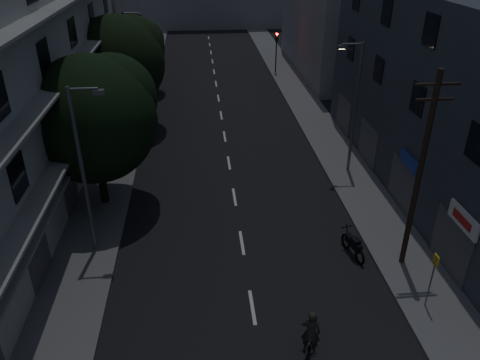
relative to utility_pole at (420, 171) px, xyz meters
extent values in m
plane|color=black|center=(-7.22, 16.32, -4.87)|extent=(160.00, 160.00, 0.00)
cube|color=#565659|center=(-14.72, 16.32, -4.79)|extent=(3.00, 90.00, 0.15)
cube|color=#565659|center=(0.28, 16.32, -4.79)|extent=(3.00, 90.00, 0.15)
cube|color=beige|center=(-7.22, -2.18, -4.86)|extent=(0.15, 2.00, 0.01)
cube|color=beige|center=(-7.22, 2.32, -4.86)|extent=(0.15, 2.00, 0.01)
cube|color=beige|center=(-7.22, 6.82, -4.86)|extent=(0.15, 2.00, 0.01)
cube|color=beige|center=(-7.22, 11.32, -4.86)|extent=(0.15, 2.00, 0.01)
cube|color=beige|center=(-7.22, 15.82, -4.86)|extent=(0.15, 2.00, 0.01)
cube|color=beige|center=(-7.22, 20.32, -4.86)|extent=(0.15, 2.00, 0.01)
cube|color=beige|center=(-7.22, 24.82, -4.86)|extent=(0.15, 2.00, 0.01)
cube|color=beige|center=(-7.22, 29.32, -4.86)|extent=(0.15, 2.00, 0.01)
cube|color=beige|center=(-7.22, 33.82, -4.86)|extent=(0.15, 2.00, 0.01)
cube|color=beige|center=(-7.22, 38.32, -4.86)|extent=(0.15, 2.00, 0.01)
cube|color=beige|center=(-7.22, 42.82, -4.86)|extent=(0.15, 2.00, 0.01)
cube|color=beige|center=(-7.22, 47.32, -4.86)|extent=(0.15, 2.00, 0.01)
cube|color=beige|center=(-7.22, 51.82, -4.86)|extent=(0.15, 2.00, 0.01)
cube|color=#A2A39E|center=(-19.22, 9.32, 2.13)|extent=(6.00, 36.00, 14.00)
cube|color=black|center=(-16.20, 0.32, -2.87)|extent=(0.06, 1.60, 1.60)
cube|color=black|center=(-16.20, 6.32, -2.87)|extent=(0.06, 1.60, 1.60)
cube|color=black|center=(-16.20, 12.32, -2.87)|extent=(0.06, 1.60, 1.60)
cube|color=black|center=(-16.20, 18.32, -2.87)|extent=(0.06, 1.60, 1.60)
cube|color=black|center=(-16.20, 24.32, -2.87)|extent=(0.06, 1.60, 1.60)
cube|color=black|center=(-16.20, 0.32, 0.33)|extent=(0.06, 1.60, 1.60)
cube|color=black|center=(-16.20, 6.32, 0.33)|extent=(0.06, 1.60, 1.60)
cube|color=black|center=(-16.20, 12.32, 0.33)|extent=(0.06, 1.60, 1.60)
cube|color=black|center=(-16.20, 18.32, 0.33)|extent=(0.06, 1.60, 1.60)
cube|color=black|center=(-16.20, 24.32, 0.33)|extent=(0.06, 1.60, 1.60)
cube|color=black|center=(-16.20, 6.32, 3.53)|extent=(0.06, 1.60, 1.60)
cube|color=black|center=(-16.20, 12.32, 3.53)|extent=(0.06, 1.60, 1.60)
cube|color=black|center=(-16.20, 18.32, 3.53)|extent=(0.06, 1.60, 1.60)
cube|color=black|center=(-16.20, 24.32, 3.53)|extent=(0.06, 1.60, 1.60)
cube|color=gray|center=(-15.72, 9.32, -0.87)|extent=(1.00, 32.40, 0.12)
cube|color=gray|center=(-15.72, 9.32, 2.33)|extent=(1.00, 32.40, 0.12)
cube|color=gray|center=(-15.72, 9.32, 5.53)|extent=(1.00, 32.40, 0.12)
cube|color=gray|center=(-15.82, 9.32, -1.77)|extent=(0.80, 32.40, 0.12)
cube|color=#424247|center=(-16.19, 0.32, -3.47)|extent=(0.06, 2.40, 2.40)
cube|color=#424247|center=(-16.19, 6.32, -3.47)|extent=(0.06, 2.40, 2.40)
cube|color=#424247|center=(-16.19, 12.32, -3.47)|extent=(0.06, 2.40, 2.40)
cube|color=#424247|center=(-16.19, 18.32, -3.47)|extent=(0.06, 2.40, 2.40)
cube|color=#424247|center=(-16.19, 24.32, -3.47)|extent=(0.06, 2.40, 2.40)
cube|color=#2C313B|center=(4.78, 5.32, 0.63)|extent=(6.00, 28.00, 11.00)
cube|color=black|center=(1.76, -0.68, 1.43)|extent=(0.06, 1.40, 1.50)
cube|color=black|center=(1.76, 4.82, 1.43)|extent=(0.06, 1.40, 1.50)
cube|color=black|center=(1.76, 10.32, 1.43)|extent=(0.06, 1.40, 1.50)
cube|color=black|center=(1.76, 15.82, 1.43)|extent=(0.06, 1.40, 1.50)
cube|color=black|center=(1.76, 4.82, 4.73)|extent=(0.06, 1.40, 1.50)
cube|color=black|center=(1.76, 10.32, 4.73)|extent=(0.06, 1.40, 1.50)
cube|color=#424247|center=(1.75, -0.68, -3.47)|extent=(0.06, 3.00, 2.60)
cube|color=#424247|center=(1.75, 4.82, -3.47)|extent=(0.06, 3.00, 2.60)
cube|color=#424247|center=(1.75, 10.32, -3.47)|extent=(0.06, 3.00, 2.60)
cube|color=#424247|center=(1.75, 15.82, -3.47)|extent=(0.06, 3.00, 2.60)
cube|color=silver|center=(1.68, -1.18, -1.77)|extent=(0.12, 2.20, 0.80)
cube|color=#B21414|center=(1.60, -1.18, -1.77)|extent=(0.02, 1.40, 0.36)
cube|color=navy|center=(1.68, 4.32, -1.77)|extent=(0.12, 2.00, 0.70)
cube|color=slate|center=(4.78, 33.32, 1.63)|extent=(6.00, 20.00, 13.00)
cylinder|color=black|center=(-14.55, 6.79, -2.49)|extent=(0.44, 0.44, 4.46)
sphere|color=black|center=(-14.55, 6.79, 0.19)|extent=(6.69, 6.69, 6.69)
sphere|color=black|center=(-13.55, 7.63, 1.02)|extent=(4.68, 4.68, 4.68)
sphere|color=black|center=(-15.39, 6.12, 0.69)|extent=(4.35, 4.35, 4.35)
cylinder|color=black|center=(-14.76, 18.02, -2.46)|extent=(0.44, 0.44, 4.52)
sphere|color=black|center=(-14.76, 18.02, 0.26)|extent=(6.81, 6.81, 6.81)
sphere|color=black|center=(-13.74, 18.87, 1.11)|extent=(4.77, 4.77, 4.77)
sphere|color=black|center=(-15.62, 17.34, 0.77)|extent=(4.43, 4.43, 4.43)
cylinder|color=black|center=(-14.58, 27.03, -2.94)|extent=(0.44, 0.44, 3.55)
sphere|color=black|center=(-14.58, 27.03, -0.81)|extent=(5.31, 5.31, 5.31)
sphere|color=black|center=(-13.78, 27.69, -0.14)|extent=(3.72, 3.72, 3.72)
sphere|color=black|center=(-15.24, 26.50, -0.41)|extent=(3.45, 3.45, 3.45)
cylinder|color=black|center=(-0.68, 32.57, -3.12)|extent=(0.12, 0.12, 3.20)
cube|color=black|center=(-0.68, 32.57, -1.07)|extent=(0.28, 0.22, 0.90)
sphere|color=#FF0C05|center=(-0.68, 32.42, -0.74)|extent=(0.22, 0.22, 0.22)
sphere|color=#3F330C|center=(-0.68, 32.42, -1.04)|extent=(0.22, 0.22, 0.22)
sphere|color=black|center=(-0.68, 32.42, -1.34)|extent=(0.22, 0.22, 0.22)
cylinder|color=black|center=(-13.58, 30.13, -3.12)|extent=(0.12, 0.12, 3.20)
cube|color=black|center=(-13.58, 30.13, -1.07)|extent=(0.28, 0.22, 0.90)
sphere|color=#FF0C05|center=(-13.58, 29.98, -0.74)|extent=(0.22, 0.22, 0.22)
sphere|color=#3F330C|center=(-13.58, 29.98, -1.04)|extent=(0.22, 0.22, 0.22)
sphere|color=black|center=(-13.58, 29.98, -1.34)|extent=(0.22, 0.22, 0.22)
cylinder|color=slate|center=(-14.28, 2.32, -0.72)|extent=(0.18, 0.18, 8.00)
cylinder|color=slate|center=(-13.68, 2.32, 3.18)|extent=(1.20, 0.10, 0.10)
cube|color=slate|center=(-13.08, 2.32, 3.03)|extent=(0.45, 0.25, 0.18)
cube|color=#4C4C4C|center=(-13.08, 2.32, 2.93)|extent=(0.35, 0.18, 0.04)
cylinder|color=#5C5F64|center=(0.27, 9.39, -0.72)|extent=(0.18, 0.18, 8.00)
cylinder|color=#5C5F64|center=(-0.33, 9.39, 3.18)|extent=(1.20, 0.10, 0.10)
cube|color=#5C5F64|center=(-0.93, 9.39, 3.03)|extent=(0.45, 0.25, 0.18)
cube|color=#FFD88C|center=(-0.93, 9.39, 2.93)|extent=(0.35, 0.18, 0.04)
cylinder|color=#57595F|center=(-14.54, 21.56, -0.72)|extent=(0.18, 0.18, 8.00)
cylinder|color=#57595F|center=(-13.94, 21.56, 3.18)|extent=(1.20, 0.10, 0.10)
cube|color=#57595F|center=(-13.34, 21.56, 3.03)|extent=(0.45, 0.25, 0.18)
cube|color=#4C4C4C|center=(-13.34, 21.56, 2.93)|extent=(0.35, 0.18, 0.04)
cylinder|color=black|center=(0.00, 0.00, -0.22)|extent=(0.24, 0.24, 9.00)
cube|color=black|center=(0.00, 0.00, 3.68)|extent=(1.80, 0.10, 0.10)
cube|color=black|center=(0.00, 0.00, 3.08)|extent=(1.50, 0.10, 0.10)
cylinder|color=#595B60|center=(-0.18, -2.86, -3.47)|extent=(0.06, 0.06, 2.50)
cube|color=yellow|center=(-0.18, -2.86, -2.42)|extent=(0.05, 0.35, 0.45)
torus|color=black|center=(-1.93, 0.26, -4.54)|extent=(0.28, 0.78, 0.77)
torus|color=black|center=(-2.21, 1.53, -4.54)|extent=(0.28, 0.78, 0.77)
cube|color=black|center=(-2.07, 0.89, -4.19)|extent=(0.53, 1.23, 0.38)
cube|color=black|center=(-2.03, 0.73, -3.91)|extent=(0.43, 0.55, 0.11)
cylinder|color=black|center=(-2.20, 1.48, -4.05)|extent=(0.17, 0.48, 0.92)
cube|color=black|center=(-2.22, 1.58, -3.72)|extent=(0.59, 0.17, 0.04)
imported|color=black|center=(-5.52, -5.02, -4.38)|extent=(1.19, 1.95, 0.97)
imported|color=black|center=(-5.52, -5.02, -3.46)|extent=(0.78, 0.64, 1.85)
camera|label=1|loc=(-9.06, -16.51, 8.89)|focal=35.00mm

